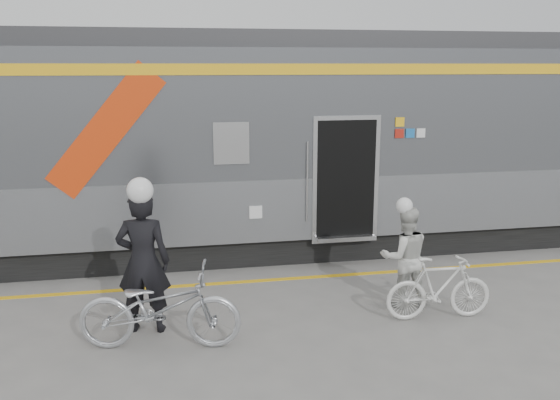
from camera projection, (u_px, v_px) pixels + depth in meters
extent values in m
plane|color=slate|center=(353.00, 332.00, 7.99)|extent=(90.00, 90.00, 0.00)
cube|color=black|center=(215.00, 235.00, 11.68)|extent=(24.00, 2.70, 0.50)
cube|color=#9EA0A5|center=(214.00, 195.00, 11.50)|extent=(24.00, 3.00, 1.10)
cube|color=#5B5E62|center=(211.00, 109.00, 11.13)|extent=(24.00, 3.00, 2.20)
cube|color=#38383A|center=(210.00, 41.00, 10.86)|extent=(24.00, 2.64, 0.30)
cube|color=yellow|center=(217.00, 69.00, 9.52)|extent=(24.00, 0.02, 0.18)
cube|color=red|center=(106.00, 131.00, 9.40)|extent=(1.96, 0.01, 2.19)
cube|color=black|center=(231.00, 143.00, 9.83)|extent=(0.55, 0.02, 0.65)
cube|color=black|center=(342.00, 178.00, 10.55)|extent=(1.05, 0.45, 2.10)
cube|color=silver|center=(346.00, 180.00, 10.35)|extent=(1.20, 0.02, 2.25)
cylinder|color=silver|center=(307.00, 182.00, 10.20)|extent=(0.04, 0.04, 1.40)
cube|color=silver|center=(345.00, 237.00, 10.54)|extent=(1.05, 0.25, 0.06)
cube|color=yellow|center=(400.00, 122.00, 10.29)|extent=(0.16, 0.01, 0.16)
cube|color=#A81E13|center=(399.00, 133.00, 10.34)|extent=(0.16, 0.01, 0.16)
cube|color=#1B68B2|center=(410.00, 133.00, 10.38)|extent=(0.16, 0.01, 0.16)
cube|color=silver|center=(421.00, 133.00, 10.41)|extent=(0.16, 0.01, 0.16)
cube|color=silver|center=(256.00, 212.00, 10.16)|extent=(0.22, 0.01, 0.22)
cube|color=yellow|center=(315.00, 277.00, 10.05)|extent=(24.00, 0.12, 0.01)
imported|color=black|center=(143.00, 262.00, 7.84)|extent=(0.78, 0.58, 1.95)
imported|color=#B6B9BF|center=(160.00, 308.00, 7.45)|extent=(2.13, 1.03, 1.07)
imported|color=silver|center=(405.00, 257.00, 8.72)|extent=(0.77, 0.62, 1.52)
imported|color=silver|center=(439.00, 288.00, 8.32)|extent=(1.55, 0.52, 0.92)
sphere|color=white|center=(139.00, 177.00, 7.59)|extent=(0.34, 0.34, 0.34)
sphere|color=white|center=(407.00, 199.00, 8.53)|extent=(0.24, 0.24, 0.24)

